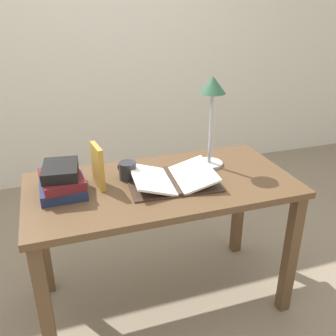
{
  "coord_description": "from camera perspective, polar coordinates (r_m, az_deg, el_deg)",
  "views": [
    {
      "loc": [
        -0.51,
        -1.64,
        1.64
      ],
      "look_at": [
        0.03,
        -0.01,
        0.86
      ],
      "focal_mm": 40.0,
      "sensor_mm": 36.0,
      "label": 1
    }
  ],
  "objects": [
    {
      "name": "reading_lamp",
      "position": [
        2.02,
        6.72,
        10.02
      ],
      "size": [
        0.15,
        0.15,
        0.5
      ],
      "color": "#ADADB2",
      "rests_on": "reading_desk"
    },
    {
      "name": "coffee_mug",
      "position": [
        1.95,
        -6.19,
        -0.4
      ],
      "size": [
        0.09,
        0.11,
        0.09
      ],
      "rotation": [
        0.0,
        0.0,
        2.13
      ],
      "color": "#28282D",
      "rests_on": "reading_desk"
    },
    {
      "name": "book_stack_tall",
      "position": [
        1.87,
        -15.88,
        -1.81
      ],
      "size": [
        0.22,
        0.28,
        0.15
      ],
      "color": "#1E284C",
      "rests_on": "reading_desk"
    },
    {
      "name": "book_standing_upright",
      "position": [
        1.87,
        -10.65,
        0.27
      ],
      "size": [
        0.04,
        0.15,
        0.22
      ],
      "rotation": [
        0.0,
        0.0,
        0.13
      ],
      "color": "#BC8933",
      "rests_on": "reading_desk"
    },
    {
      "name": "reading_desk",
      "position": [
        1.98,
        -0.94,
        -5.13
      ],
      "size": [
        1.37,
        0.68,
        0.78
      ],
      "color": "brown",
      "rests_on": "ground_plane"
    },
    {
      "name": "open_book",
      "position": [
        1.91,
        0.71,
        -1.66
      ],
      "size": [
        0.47,
        0.36,
        0.07
      ],
      "rotation": [
        0.0,
        0.0,
        -0.07
      ],
      "color": "#38281E",
      "rests_on": "reading_desk"
    },
    {
      "name": "ground_plane",
      "position": [
        2.38,
        -0.83,
        -19.14
      ],
      "size": [
        12.0,
        12.0,
        0.0
      ],
      "primitive_type": "plane",
      "color": "gray"
    },
    {
      "name": "wall_back",
      "position": [
        3.52,
        -10.56,
        18.64
      ],
      "size": [
        8.0,
        0.06,
        2.6
      ],
      "color": "silver",
      "rests_on": "ground_plane"
    }
  ]
}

